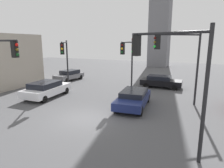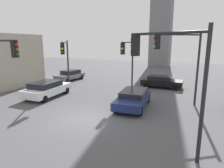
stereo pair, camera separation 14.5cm
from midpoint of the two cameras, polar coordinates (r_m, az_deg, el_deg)
The scene contains 9 objects.
ground_plane at distance 13.18m, azimuth -8.25°, elevation -9.97°, with size 82.56×82.56×0.00m, color #4C4C4F.
traffic_light_0 at distance 15.46m, azimuth 18.87°, elevation 8.39°, with size 3.06×2.45×5.77m.
traffic_light_1 at distance 19.87m, azimuth -13.81°, elevation 8.32°, with size 2.44×3.71×5.14m.
traffic_light_3 at distance 8.90m, azimuth 15.71°, elevation 5.61°, with size 3.61×1.49×5.61m.
traffic_light_4 at distance 18.72m, azimuth 4.40°, elevation 8.32°, with size 0.50×3.62×5.16m.
car_0 at distance 26.48m, azimuth -12.56°, elevation 2.60°, with size 2.17×4.29×1.35m.
car_1 at distance 15.18m, azimuth 6.01°, elevation -4.09°, with size 2.54×4.97×1.30m.
car_3 at distance 22.28m, azimuth 13.85°, elevation 0.77°, with size 4.47×2.08×1.32m.
car_4 at distance 18.80m, azimuth -18.83°, elevation -1.36°, with size 2.48×4.87×1.45m.
Camera 1 is at (6.75, -10.19, 4.91)m, focal length 31.21 mm.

